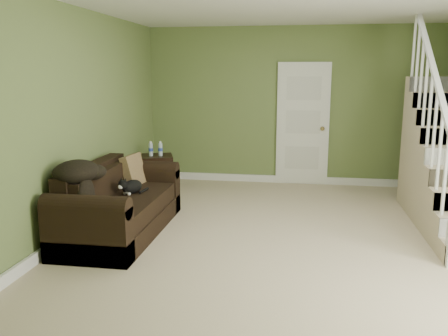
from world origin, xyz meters
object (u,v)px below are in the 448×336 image
(banana, at_px, (116,201))
(cat, at_px, (131,187))
(sofa, at_px, (118,207))
(side_table, at_px, (157,173))

(banana, bearing_deg, cat, 71.75)
(sofa, relative_size, side_table, 2.54)
(sofa, bearing_deg, banana, -70.14)
(cat, height_order, banana, cat)
(side_table, distance_m, cat, 1.87)
(side_table, bearing_deg, banana, -84.06)
(side_table, xyz_separation_m, cat, (0.26, -1.84, 0.23))
(side_table, bearing_deg, sofa, -86.05)
(side_table, height_order, banana, side_table)
(cat, relative_size, banana, 2.51)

